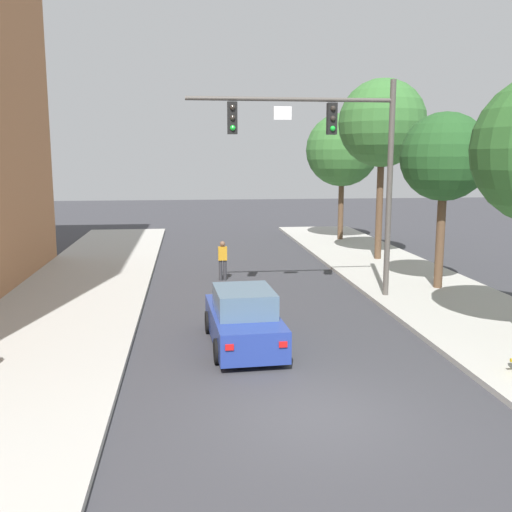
{
  "coord_description": "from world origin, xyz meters",
  "views": [
    {
      "loc": [
        -2.44,
        -10.56,
        5.03
      ],
      "look_at": [
        -0.34,
        7.16,
        2.0
      ],
      "focal_mm": 40.78,
      "sensor_mm": 36.0,
      "label": 1
    }
  ],
  "objects_px": {
    "pedestrian_crossing_road": "(223,259)",
    "street_tree_second": "(444,158)",
    "street_tree_farthest": "(342,150)",
    "car_lead_blue": "(244,320)",
    "street_tree_third": "(382,124)",
    "traffic_signal_mast": "(333,147)"
  },
  "relations": [
    {
      "from": "street_tree_third",
      "to": "car_lead_blue",
      "type": "bearing_deg",
      "value": -122.73
    },
    {
      "from": "traffic_signal_mast",
      "to": "street_tree_second",
      "type": "height_order",
      "value": "traffic_signal_mast"
    },
    {
      "from": "pedestrian_crossing_road",
      "to": "street_tree_second",
      "type": "bearing_deg",
      "value": -20.2
    },
    {
      "from": "street_tree_third",
      "to": "street_tree_farthest",
      "type": "distance_m",
      "value": 7.07
    },
    {
      "from": "street_tree_farthest",
      "to": "pedestrian_crossing_road",
      "type": "bearing_deg",
      "value": -126.53
    },
    {
      "from": "traffic_signal_mast",
      "to": "pedestrian_crossing_road",
      "type": "distance_m",
      "value": 6.92
    },
    {
      "from": "pedestrian_crossing_road",
      "to": "street_tree_second",
      "type": "height_order",
      "value": "street_tree_second"
    },
    {
      "from": "street_tree_farthest",
      "to": "street_tree_third",
      "type": "bearing_deg",
      "value": -89.79
    },
    {
      "from": "traffic_signal_mast",
      "to": "street_tree_third",
      "type": "xyz_separation_m",
      "value": [
        4.22,
        7.41,
        1.24
      ]
    },
    {
      "from": "traffic_signal_mast",
      "to": "car_lead_blue",
      "type": "height_order",
      "value": "traffic_signal_mast"
    },
    {
      "from": "pedestrian_crossing_road",
      "to": "street_tree_farthest",
      "type": "height_order",
      "value": "street_tree_farthest"
    },
    {
      "from": "pedestrian_crossing_road",
      "to": "street_tree_second",
      "type": "xyz_separation_m",
      "value": [
        8.01,
        -2.95,
        4.12
      ]
    },
    {
      "from": "street_tree_second",
      "to": "pedestrian_crossing_road",
      "type": "bearing_deg",
      "value": 159.8
    },
    {
      "from": "car_lead_blue",
      "to": "street_tree_farthest",
      "type": "relative_size",
      "value": 0.58
    },
    {
      "from": "traffic_signal_mast",
      "to": "street_tree_third",
      "type": "relative_size",
      "value": 0.88
    },
    {
      "from": "traffic_signal_mast",
      "to": "street_tree_farthest",
      "type": "xyz_separation_m",
      "value": [
        4.19,
        14.39,
        0.09
      ]
    },
    {
      "from": "car_lead_blue",
      "to": "street_tree_third",
      "type": "bearing_deg",
      "value": 57.27
    },
    {
      "from": "street_tree_third",
      "to": "street_tree_second",
      "type": "bearing_deg",
      "value": -88.19
    },
    {
      "from": "pedestrian_crossing_road",
      "to": "street_tree_farthest",
      "type": "xyz_separation_m",
      "value": [
        7.78,
        10.51,
        4.55
      ]
    },
    {
      "from": "street_tree_farthest",
      "to": "street_tree_second",
      "type": "bearing_deg",
      "value": -89.02
    },
    {
      "from": "traffic_signal_mast",
      "to": "street_tree_farthest",
      "type": "relative_size",
      "value": 1.0
    },
    {
      "from": "street_tree_second",
      "to": "street_tree_third",
      "type": "height_order",
      "value": "street_tree_third"
    }
  ]
}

